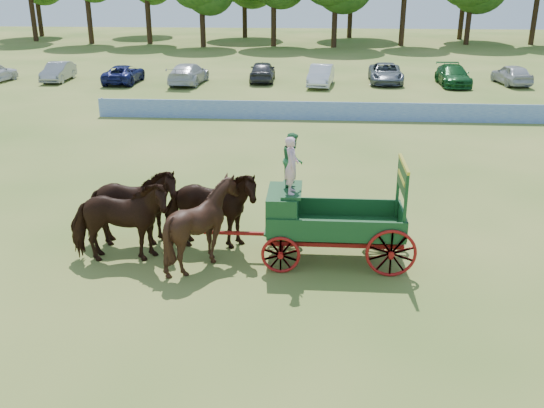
{
  "coord_description": "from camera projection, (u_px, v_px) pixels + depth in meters",
  "views": [
    {
      "loc": [
        -1.51,
        -15.96,
        7.79
      ],
      "look_at": [
        -2.72,
        1.03,
        1.3
      ],
      "focal_mm": 40.0,
      "sensor_mm": 36.0,
      "label": 1
    }
  ],
  "objects": [
    {
      "name": "farm_dray",
      "position": [
        310.0,
        207.0,
        17.12
      ],
      "size": [
        6.0,
        2.0,
        3.73
      ],
      "color": "#A41013",
      "rests_on": "ground"
    },
    {
      "name": "horse_lead_right",
      "position": [
        130.0,
        208.0,
        18.11
      ],
      "size": [
        3.08,
        1.74,
        2.46
      ],
      "primitive_type": "imported",
      "rotation": [
        0.0,
        0.0,
        1.72
      ],
      "color": "black",
      "rests_on": "ground"
    },
    {
      "name": "horse_lead_left",
      "position": [
        119.0,
        222.0,
        17.09
      ],
      "size": [
        3.06,
        1.68,
        2.46
      ],
      "primitive_type": "imported",
      "rotation": [
        0.0,
        0.0,
        1.7
      ],
      "color": "black",
      "rests_on": "ground"
    },
    {
      "name": "sponsor_banner",
      "position": [
        324.0,
        111.0,
        34.2
      ],
      "size": [
        26.0,
        0.08,
        1.05
      ],
      "primitive_type": "cube",
      "color": "#204FB2",
      "rests_on": "ground"
    },
    {
      "name": "horse_wheel_left",
      "position": [
        203.0,
        224.0,
        16.93
      ],
      "size": [
        2.58,
        2.38,
        2.47
      ],
      "primitive_type": "imported",
      "rotation": [
        0.0,
        0.0,
        1.76
      ],
      "color": "black",
      "rests_on": "ground"
    },
    {
      "name": "horse_wheel_right",
      "position": [
        210.0,
        210.0,
        17.95
      ],
      "size": [
        2.92,
        1.33,
        2.46
      ],
      "primitive_type": "imported",
      "rotation": [
        0.0,
        0.0,
        1.57
      ],
      "color": "black",
      "rests_on": "ground"
    },
    {
      "name": "ground",
      "position": [
        363.0,
        261.0,
        17.55
      ],
      "size": [
        160.0,
        160.0,
        0.0
      ],
      "primitive_type": "plane",
      "color": "#998E45",
      "rests_on": "ground"
    },
    {
      "name": "parked_cars",
      "position": [
        284.0,
        74.0,
        45.52
      ],
      "size": [
        46.53,
        6.98,
        1.56
      ],
      "color": "silver",
      "rests_on": "ground"
    }
  ]
}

